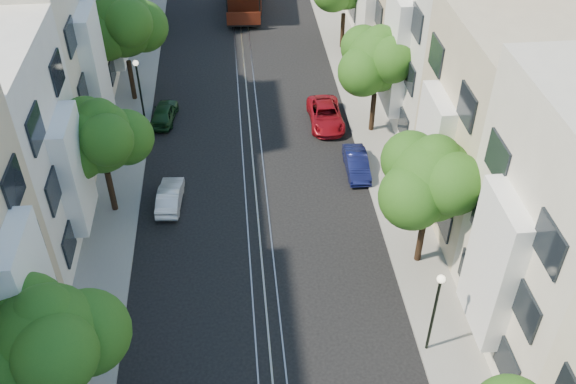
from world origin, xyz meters
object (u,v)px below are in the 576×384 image
object	(u,v)px
lamp_east	(436,302)
parked_car_e_far	(326,115)
tree_e_b	(433,181)
parked_car_e_mid	(357,164)
lamp_west	(139,83)
parked_car_w_far	(164,113)
parked_car_w_mid	(170,196)
tree_w_a	(50,341)
tree_w_c	(123,26)
tree_w_b	(101,139)
tree_e_c	(379,61)

from	to	relation	value
lamp_east	parked_car_e_far	size ratio (longest dim) A/B	0.99
tree_e_b	parked_car_e_mid	bearing A→B (deg)	103.16
lamp_west	tree_e_b	bearing A→B (deg)	-43.85
lamp_west	parked_car_w_far	world-z (taller)	lamp_west
parked_car_e_far	parked_car_w_far	world-z (taller)	parked_car_e_far
lamp_east	parked_car_w_mid	xyz separation A→B (m)	(-10.70, 10.23, -2.31)
lamp_east	parked_car_w_far	distance (m)	21.71
tree_w_a	lamp_east	world-z (taller)	tree_w_a
tree_e_b	tree_w_c	distance (m)	21.53
tree_w_b	tree_e_b	bearing A→B (deg)	-19.15
parked_car_w_mid	lamp_west	bearing A→B (deg)	-71.76
tree_w_b	parked_car_w_mid	xyz separation A→B (m)	(2.74, 0.25, -3.87)
parked_car_w_mid	parked_car_e_far	bearing A→B (deg)	-138.24
lamp_east	parked_car_w_mid	bearing A→B (deg)	136.29
tree_e_b	tree_w_a	bearing A→B (deg)	-154.08
parked_car_e_mid	parked_car_e_far	distance (m)	5.10
parked_car_e_far	parked_car_w_mid	size ratio (longest dim) A/B	1.31
tree_w_a	parked_car_e_mid	size ratio (longest dim) A/B	2.04
lamp_east	tree_w_a	bearing A→B (deg)	-171.43
tree_e_b	parked_car_w_mid	world-z (taller)	tree_e_b
tree_w_a	parked_car_w_far	distance (m)	20.85
parked_car_w_mid	parked_car_w_far	xyz separation A→B (m)	(-0.74, 8.08, 0.03)
tree_e_c	tree_w_a	distance (m)	23.05
tree_w_b	parked_car_e_far	distance (m)	14.24
tree_w_b	tree_w_c	world-z (taller)	tree_w_c
parked_car_e_mid	parked_car_w_mid	distance (m)	10.17
tree_w_a	lamp_east	distance (m)	13.72
tree_e_c	lamp_west	bearing A→B (deg)	171.51
lamp_west	parked_car_w_far	size ratio (longest dim) A/B	1.27
tree_w_c	parked_car_w_far	bearing A→B (deg)	-53.20
tree_e_b	lamp_west	bearing A→B (deg)	136.15
parked_car_e_far	lamp_east	bearing A→B (deg)	-84.12
lamp_west	parked_car_w_mid	distance (m)	8.33
tree_w_b	parked_car_w_far	distance (m)	9.39
tree_w_c	parked_car_w_far	size ratio (longest dim) A/B	2.17
lamp_west	parked_car_e_mid	size ratio (longest dim) A/B	1.27
tree_e_c	tree_w_c	distance (m)	15.25
tree_e_c	parked_car_w_mid	xyz separation A→B (m)	(-11.66, -5.75, -4.07)
tree_w_b	tree_w_c	xyz separation A→B (m)	(0.00, 11.00, 0.67)
tree_e_b	parked_car_w_far	size ratio (longest dim) A/B	2.04
tree_w_a	parked_car_w_mid	world-z (taller)	tree_w_a
tree_w_b	parked_car_e_mid	size ratio (longest dim) A/B	1.91
tree_w_b	parked_car_w_far	size ratio (longest dim) A/B	1.92
tree_w_c	parked_car_e_mid	xyz separation A→B (m)	(12.74, -8.90, -4.53)
lamp_east	parked_car_e_mid	xyz separation A→B (m)	(-0.70, 12.08, -2.31)
lamp_east	parked_car_w_far	bearing A→B (deg)	122.01
parked_car_e_far	tree_w_b	bearing A→B (deg)	-148.63
lamp_west	parked_car_w_mid	size ratio (longest dim) A/B	1.29
tree_e_b	tree_w_a	distance (m)	16.01
tree_e_b	parked_car_w_mid	size ratio (longest dim) A/B	2.08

